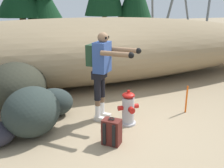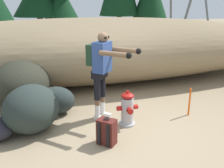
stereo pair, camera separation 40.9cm
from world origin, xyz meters
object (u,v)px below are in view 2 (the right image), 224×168
Objects in this scene: boulder_mid at (31,109)px; boulder_small at (56,100)px; boulder_large at (22,84)px; fire_hydrant at (127,109)px; spare_backpack at (107,132)px; survey_stake at (189,102)px; utility_worker at (102,66)px.

boulder_mid is 0.82m from boulder_small.
boulder_small is (0.70, -0.60, -0.24)m from boulder_large.
spare_backpack is (-0.54, -0.58, -0.10)m from fire_hydrant.
survey_stake is (3.14, -0.11, -0.14)m from boulder_mid.
boulder_large is at bearing 77.44° from spare_backpack.
boulder_mid is at bearing 173.28° from fire_hydrant.
survey_stake is at bearing -22.20° from boulder_large.
utility_worker is 1.62× the size of boulder_mid.
boulder_small is (-1.30, 0.87, -0.02)m from fire_hydrant.
spare_backpack is (-0.14, -0.94, -0.90)m from utility_worker.
survey_stake is (2.68, -0.78, 0.01)m from boulder_small.
boulder_small is (-0.90, 0.51, -0.82)m from utility_worker.
spare_backpack is at bearing -32.75° from boulder_mid.
fire_hydrant is 0.46× the size of boulder_large.
utility_worker is 2.23× the size of boulder_small.
boulder_large is 1.30m from boulder_mid.
survey_stake is at bearing 3.95° from fire_hydrant.
utility_worker is 1.31m from spare_backpack.
utility_worker reaches higher than fire_hydrant.
survey_stake is at bearing 33.28° from utility_worker.
fire_hydrant is 1.48× the size of spare_backpack.
spare_backpack is at bearing -132.99° from fire_hydrant.
fire_hydrant is 1.57m from boulder_small.
fire_hydrant is 0.89× the size of boulder_small.
spare_backpack is 1.64m from boulder_small.
boulder_mid reaches higher than fire_hydrant.
boulder_mid is at bearing -79.03° from boulder_large.
boulder_large is 1.92× the size of boulder_small.
boulder_small is at bearing 55.70° from boulder_mid.
survey_stake is at bearing -28.77° from spare_backpack.
boulder_mid reaches higher than boulder_small.
fire_hydrant reaches higher than boulder_small.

